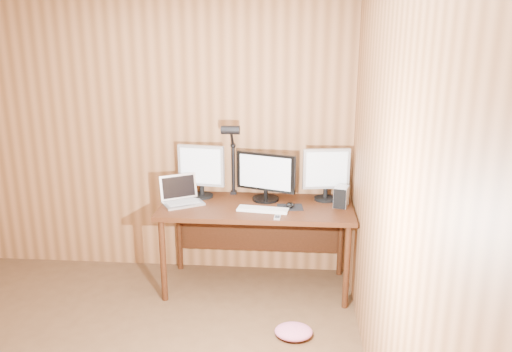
# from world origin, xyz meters

# --- Properties ---
(room_shell) EXTENTS (4.00, 4.00, 4.00)m
(room_shell) POSITION_xyz_m (0.00, 0.00, 1.25)
(room_shell) COLOR #53361F
(room_shell) RESTS_ON ground
(desk) EXTENTS (1.60, 0.70, 0.75)m
(desk) POSITION_xyz_m (0.93, 1.70, 0.63)
(desk) COLOR #381A0B
(desk) RESTS_ON floor
(monitor_center) EXTENTS (0.51, 0.23, 0.41)m
(monitor_center) POSITION_xyz_m (1.00, 1.78, 0.96)
(monitor_center) COLOR black
(monitor_center) RESTS_ON desk
(monitor_left) EXTENTS (0.41, 0.19, 0.46)m
(monitor_left) POSITION_xyz_m (0.43, 1.82, 1.00)
(monitor_left) COLOR black
(monitor_left) RESTS_ON desk
(monitor_right) EXTENTS (0.40, 0.19, 0.45)m
(monitor_right) POSITION_xyz_m (1.51, 1.82, 0.99)
(monitor_right) COLOR black
(monitor_right) RESTS_ON desk
(laptop) EXTENTS (0.40, 0.38, 0.23)m
(laptop) POSITION_xyz_m (0.29, 1.65, 0.81)
(laptop) COLOR silver
(laptop) RESTS_ON desk
(keyboard) EXTENTS (0.43, 0.18, 0.02)m
(keyboard) POSITION_xyz_m (0.99, 1.51, 0.76)
(keyboard) COLOR white
(keyboard) RESTS_ON desk
(mousepad) EXTENTS (0.22, 0.19, 0.00)m
(mousepad) POSITION_xyz_m (1.21, 1.60, 0.75)
(mousepad) COLOR black
(mousepad) RESTS_ON desk
(mouse) EXTENTS (0.09, 0.12, 0.04)m
(mouse) POSITION_xyz_m (1.21, 1.60, 0.77)
(mouse) COLOR black
(mouse) RESTS_ON mousepad
(hard_drive) EXTENTS (0.14, 0.18, 0.17)m
(hard_drive) POSITION_xyz_m (1.63, 1.67, 0.83)
(hard_drive) COLOR silver
(hard_drive) RESTS_ON desk
(phone) EXTENTS (0.05, 0.10, 0.01)m
(phone) POSITION_xyz_m (1.12, 1.34, 0.76)
(phone) COLOR silver
(phone) RESTS_ON desk
(speaker) EXTENTS (0.05, 0.05, 0.12)m
(speaker) POSITION_xyz_m (1.64, 1.88, 0.81)
(speaker) COLOR black
(speaker) RESTS_ON desk
(desk_lamp) EXTENTS (0.16, 0.23, 0.69)m
(desk_lamp) POSITION_xyz_m (0.70, 1.85, 1.18)
(desk_lamp) COLOR black
(desk_lamp) RESTS_ON desk
(fabric_pile) EXTENTS (0.34, 0.31, 0.09)m
(fabric_pile) POSITION_xyz_m (1.26, 0.89, 0.04)
(fabric_pile) COLOR #D3668A
(fabric_pile) RESTS_ON floor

